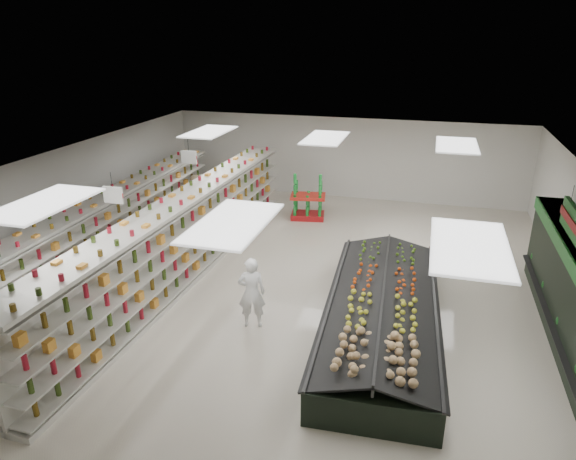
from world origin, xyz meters
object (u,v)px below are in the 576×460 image
(soda_endcap, at_px, (308,198))
(shopper_background, at_px, (198,201))
(gondola_center, at_px, (185,240))
(gondola_left, at_px, (119,225))
(produce_island, at_px, (382,311))
(shopper_main, at_px, (252,293))

(soda_endcap, xyz_separation_m, shopper_background, (-3.41, -1.84, 0.16))
(gondola_center, bearing_deg, gondola_left, 163.89)
(gondola_left, relative_size, soda_endcap, 7.29)
(produce_island, bearing_deg, gondola_left, 164.77)
(shopper_background, bearing_deg, shopper_main, -128.54)
(soda_endcap, bearing_deg, shopper_background, -151.71)
(produce_island, height_order, shopper_background, shopper_background)
(produce_island, xyz_separation_m, soda_endcap, (-3.35, 6.76, 0.29))
(shopper_main, bearing_deg, shopper_background, -71.47)
(gondola_left, relative_size, shopper_main, 6.72)
(soda_endcap, bearing_deg, produce_island, -63.66)
(gondola_left, xyz_separation_m, shopper_main, (5.20, -2.82, -0.06))
(gondola_left, xyz_separation_m, shopper_background, (1.31, 2.72, 0.02))
(gondola_center, relative_size, produce_island, 1.87)
(produce_island, distance_m, shopper_main, 2.96)
(produce_island, xyz_separation_m, shopper_main, (-2.86, -0.62, 0.38))
(shopper_background, bearing_deg, gondola_left, 170.75)
(shopper_background, bearing_deg, gondola_center, -143.83)
(gondola_center, height_order, shopper_background, gondola_center)
(gondola_left, height_order, shopper_background, gondola_left)
(gondola_center, xyz_separation_m, shopper_main, (2.63, -2.01, -0.18))
(soda_endcap, xyz_separation_m, shopper_main, (0.48, -7.38, 0.09))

